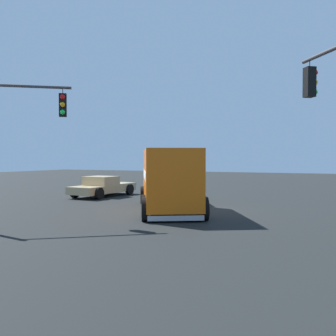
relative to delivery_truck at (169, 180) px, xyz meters
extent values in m
plane|color=black|center=(-1.29, -0.74, -1.56)|extent=(100.00, 100.00, 0.00)
cube|color=orange|center=(-0.33, 0.59, 0.13)|extent=(4.75, 5.96, 2.68)
cube|color=orange|center=(1.53, -2.77, -0.36)|extent=(3.02, 2.82, 1.70)
cube|color=black|center=(1.95, -3.52, -0.02)|extent=(1.80, 1.05, 0.88)
cube|color=#B2B2B7|center=(-1.61, 2.91, -1.37)|extent=(2.11, 1.29, 0.21)
cube|color=white|center=(0.73, 1.18, 0.27)|extent=(2.24, 4.04, 0.36)
cube|color=white|center=(-1.39, 0.01, 0.27)|extent=(2.24, 4.04, 0.36)
cylinder|color=black|center=(2.59, -2.13, -1.06)|extent=(0.73, 1.01, 1.00)
cylinder|color=black|center=(0.42, -3.33, -1.06)|extent=(0.73, 1.01, 1.00)
cylinder|color=black|center=(0.21, 2.19, -1.06)|extent=(0.73, 1.01, 1.00)
cylinder|color=black|center=(-1.97, 0.99, -1.06)|extent=(0.73, 1.01, 1.00)
cylinder|color=black|center=(-0.30, 3.11, -1.06)|extent=(0.73, 1.01, 1.00)
cylinder|color=black|center=(-2.47, 1.91, -1.06)|extent=(0.73, 1.01, 1.00)
cylinder|color=#38383D|center=(-6.70, 4.00, 4.08)|extent=(0.03, 0.03, 0.25)
cube|color=black|center=(-6.70, 4.00, 3.48)|extent=(0.42, 0.42, 0.95)
sphere|color=red|center=(-6.84, 3.89, 3.79)|extent=(0.20, 0.20, 0.20)
sphere|color=#EFA314|center=(-6.84, 3.89, 3.48)|extent=(0.20, 0.20, 0.20)
sphere|color=#19CC4C|center=(-6.84, 3.89, 3.17)|extent=(0.20, 0.20, 0.20)
cylinder|color=#38383D|center=(4.51, 5.61, 3.98)|extent=(3.95, 2.93, 0.12)
cylinder|color=#38383D|center=(2.85, 4.40, 3.85)|extent=(0.03, 0.03, 0.25)
cube|color=black|center=(2.85, 4.40, 3.25)|extent=(0.42, 0.42, 0.95)
sphere|color=red|center=(2.75, 4.55, 3.57)|extent=(0.20, 0.20, 0.20)
sphere|color=#EFA314|center=(2.75, 4.55, 3.26)|extent=(0.20, 0.20, 0.20)
sphere|color=#19CC4C|center=(2.75, 4.55, 2.95)|extent=(0.20, 0.20, 0.20)
cube|color=tan|center=(7.13, -2.79, -1.03)|extent=(2.05, 1.63, 0.50)
cube|color=tan|center=(7.03, -4.38, -0.73)|extent=(2.06, 1.83, 1.10)
cube|color=black|center=(7.03, -4.38, -0.44)|extent=(1.89, 1.55, 0.48)
cube|color=tan|center=(6.90, -6.23, -1.00)|extent=(2.08, 2.13, 0.55)
cylinder|color=black|center=(6.12, -2.85, -1.18)|extent=(0.29, 0.77, 0.76)
cylinder|color=black|center=(8.13, -2.99, -1.18)|extent=(0.29, 0.77, 0.76)
cylinder|color=black|center=(5.89, -6.28, -1.18)|extent=(0.29, 0.77, 0.76)
cylinder|color=black|center=(7.89, -6.41, -1.18)|extent=(0.29, 0.77, 0.76)
camera|label=1|loc=(-7.49, 16.73, 1.07)|focal=39.85mm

